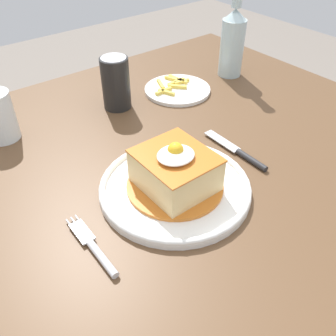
# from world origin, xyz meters

# --- Properties ---
(dining_table) EXTENTS (1.18, 1.03, 0.76)m
(dining_table) POSITION_xyz_m (0.00, 0.00, 0.65)
(dining_table) COLOR brown
(dining_table) RESTS_ON ground_plane
(main_plate) EXTENTS (0.27, 0.27, 0.02)m
(main_plate) POSITION_xyz_m (-0.03, -0.05, 0.76)
(main_plate) COLOR white
(main_plate) RESTS_ON dining_table
(sandwich_meal) EXTENTS (0.17, 0.17, 0.09)m
(sandwich_meal) POSITION_xyz_m (-0.03, -0.05, 0.80)
(sandwich_meal) COLOR #C66B23
(sandwich_meal) RESTS_ON main_plate
(fork) EXTENTS (0.02, 0.14, 0.01)m
(fork) POSITION_xyz_m (-0.21, -0.08, 0.76)
(fork) COLOR silver
(fork) RESTS_ON dining_table
(knife) EXTENTS (0.02, 0.17, 0.01)m
(knife) POSITION_xyz_m (0.14, -0.05, 0.76)
(knife) COLOR #262628
(knife) RESTS_ON dining_table
(soda_can) EXTENTS (0.07, 0.07, 0.12)m
(soda_can) POSITION_xyz_m (0.05, 0.28, 0.82)
(soda_can) COLOR black
(soda_can) RESTS_ON dining_table
(beer_bottle_clear) EXTENTS (0.06, 0.06, 0.27)m
(beer_bottle_clear) POSITION_xyz_m (0.40, 0.24, 0.86)
(beer_bottle_clear) COLOR #ADC6CC
(beer_bottle_clear) RESTS_ON dining_table
(side_plate_fries) EXTENTS (0.17, 0.17, 0.02)m
(side_plate_fries) POSITION_xyz_m (0.22, 0.25, 0.76)
(side_plate_fries) COLOR white
(side_plate_fries) RESTS_ON dining_table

